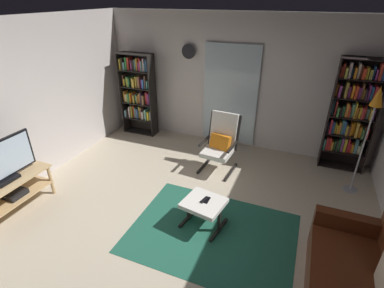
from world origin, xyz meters
The scene contains 15 objects.
ground_plane centered at (0.00, 0.00, 0.00)m, with size 7.02×7.02×0.00m, color beige.
wall_back centered at (0.00, 2.90, 1.30)m, with size 5.60×0.06×2.60m, color silver.
wall_left centered at (-2.70, 0.00, 1.30)m, with size 0.06×6.00×2.60m, color silver.
glass_door_panel centered at (-0.07, 2.83, 1.05)m, with size 1.10×0.01×2.00m, color silver.
area_rug centered at (0.50, 0.16, 0.00)m, with size 2.16×1.61×0.01m, color #225E4A.
tv_stand centered at (-2.34, -0.49, 0.34)m, with size 0.49×1.17×0.52m.
television centered at (-2.34, -0.50, 0.81)m, with size 0.20×1.00×0.60m.
bookshelf_near_tv centered at (-2.07, 2.61, 0.95)m, with size 0.75×0.30×1.78m.
bookshelf_near_sofa centered at (2.12, 2.69, 1.06)m, with size 0.73×0.30×1.98m.
lounge_armchair centered at (0.08, 1.81, 0.53)m, with size 0.61×0.69×1.02m.
ottoman centered at (0.33, 0.27, 0.33)m, with size 0.59×0.56×0.40m.
tv_remote centered at (0.33, 0.29, 0.41)m, with size 0.04×0.14×0.02m, color black.
cell_phone centered at (0.36, 0.31, 0.41)m, with size 0.07×0.14×0.01m, color black.
floor_lamp_by_shelf centered at (2.28, 1.93, 1.38)m, with size 0.22×0.22×1.74m.
wall_clock centered at (-0.95, 2.82, 1.85)m, with size 0.29×0.03×0.29m.
Camera 1 is at (1.35, -2.65, 2.86)m, focal length 27.20 mm.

